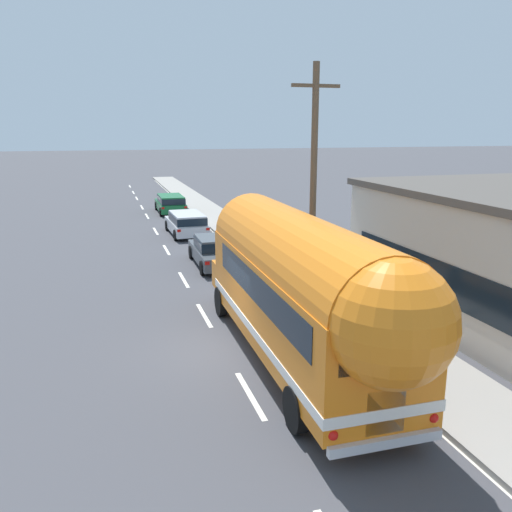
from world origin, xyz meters
TOP-DOWN VIEW (x-y plane):
  - ground_plane at (0.00, 0.00)m, footprint 300.00×300.00m
  - lane_markings at (2.40, 13.20)m, footprint 3.54×80.00m
  - sidewalk_slab at (4.69, 10.00)m, footprint 2.56×90.00m
  - utility_pole at (4.30, 3.84)m, footprint 1.80×0.24m
  - painted_bus at (1.70, -1.82)m, footprint 2.67×11.88m
  - car_lead at (1.85, 9.49)m, footprint 2.06×4.55m
  - car_second at (1.69, 16.95)m, footprint 2.11×4.70m
  - car_third at (1.89, 25.76)m, footprint 2.01×4.68m

SIDE VIEW (x-z plane):
  - ground_plane at x=0.00m, z-range 0.00..0.00m
  - lane_markings at x=2.40m, z-range 0.00..0.01m
  - sidewalk_slab at x=4.69m, z-range 0.00..0.15m
  - car_lead at x=1.85m, z-range 0.05..1.42m
  - car_second at x=1.69m, z-range 0.10..1.47m
  - car_third at x=1.89m, z-range 0.10..1.47m
  - painted_bus at x=1.70m, z-range 0.24..4.37m
  - utility_pole at x=4.30m, z-range 0.17..8.67m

